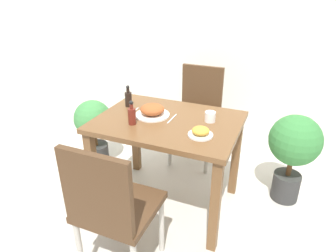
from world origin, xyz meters
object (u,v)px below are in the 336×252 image
chair_near (112,206)px  potted_plant_left (94,127)px  sauce_bottle (128,98)px  chair_far (198,109)px  food_plate (152,111)px  condiment_bottle (132,115)px  drink_cup (210,117)px  side_plate (201,132)px  potted_plant_right (294,148)px

chair_near → potted_plant_left: (-0.81, 0.96, -0.11)m
sauce_bottle → chair_far: bearing=59.9°
chair_near → chair_far: bearing=-90.6°
food_plate → condiment_bottle: condiment_bottle is taller
food_plate → drink_cup: size_ratio=3.37×
food_plate → drink_cup: 0.42m
side_plate → condiment_bottle: (-0.49, -0.01, 0.04)m
chair_far → condiment_bottle: bearing=-101.6°
sauce_bottle → potted_plant_left: (-0.45, 0.11, -0.39)m
food_plate → side_plate: (0.42, -0.17, -0.01)m
chair_near → potted_plant_right: 1.45m
chair_far → food_plate: 0.79m
food_plate → potted_plant_right: food_plate is taller
chair_near → food_plate: (-0.11, 0.76, 0.25)m
chair_far → potted_plant_left: bearing=-146.9°
sauce_bottle → condiment_bottle: same height
side_plate → chair_near: bearing=-118.1°
food_plate → side_plate: food_plate is taller
condiment_bottle → potted_plant_right: size_ratio=0.23×
food_plate → sauce_bottle: 0.27m
chair_far → potted_plant_left: 0.99m
food_plate → sauce_bottle: sauce_bottle is taller
chair_near → potted_plant_right: (0.90, 1.15, -0.04)m
food_plate → potted_plant_left: bearing=163.9°
side_plate → condiment_bottle: bearing=-178.4°
food_plate → potted_plant_right: (1.00, 0.39, -0.29)m
chair_near → chair_far: (0.02, 1.50, 0.00)m
chair_near → sauce_bottle: size_ratio=5.30×
side_plate → drink_cup: drink_cup is taller
potted_plant_left → chair_far: bearing=33.1°
chair_near → side_plate: chair_near is taller
drink_cup → condiment_bottle: 0.54m
food_plate → potted_plant_left: 0.82m
potted_plant_left → potted_plant_right: bearing=6.3°
food_plate → drink_cup: food_plate is taller
chair_near → food_plate: size_ratio=3.61×
chair_near → drink_cup: size_ratio=12.16×
chair_far → potted_plant_right: (0.88, -0.35, -0.04)m
sauce_bottle → food_plate: bearing=-20.6°
condiment_bottle → potted_plant_right: condiment_bottle is taller
potted_plant_right → food_plate: bearing=-158.7°
side_plate → drink_cup: 0.24m
potted_plant_left → food_plate: bearing=-16.1°
drink_cup → side_plate: bearing=-89.2°
condiment_bottle → drink_cup: bearing=27.3°
side_plate → food_plate: bearing=158.0°
condiment_bottle → chair_near: bearing=-73.1°
condiment_bottle → potted_plant_left: 0.84m
chair_far → drink_cup: (0.29, -0.68, 0.25)m
food_plate → sauce_bottle: bearing=159.4°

